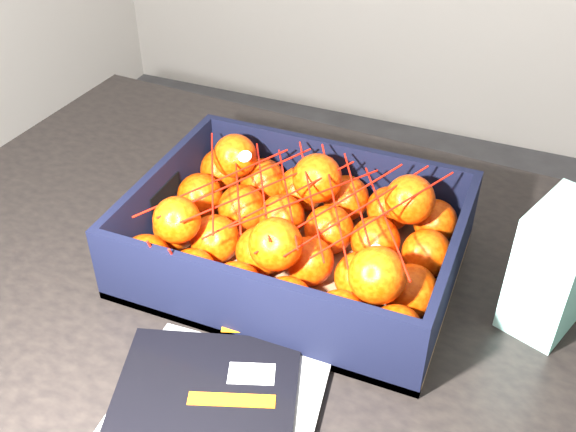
% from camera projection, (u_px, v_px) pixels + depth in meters
% --- Properties ---
extents(table, '(1.25, 0.87, 0.75)m').
position_uv_depth(table, '(279.00, 308.00, 1.06)').
color(table, black).
rests_on(table, ground).
extents(produce_crate, '(0.44, 0.33, 0.12)m').
position_uv_depth(produce_crate, '(296.00, 247.00, 0.97)').
color(produce_crate, brown).
rests_on(produce_crate, table).
extents(clementine_heap, '(0.43, 0.32, 0.13)m').
position_uv_depth(clementine_heap, '(297.00, 233.00, 0.96)').
color(clementine_heap, red).
rests_on(clementine_heap, produce_crate).
extents(mesh_net, '(0.37, 0.30, 0.10)m').
position_uv_depth(mesh_net, '(291.00, 200.00, 0.92)').
color(mesh_net, red).
rests_on(mesh_net, clementine_heap).
extents(retail_carton, '(0.11, 0.14, 0.17)m').
position_uv_depth(retail_carton, '(556.00, 267.00, 0.86)').
color(retail_carton, white).
rests_on(retail_carton, table).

